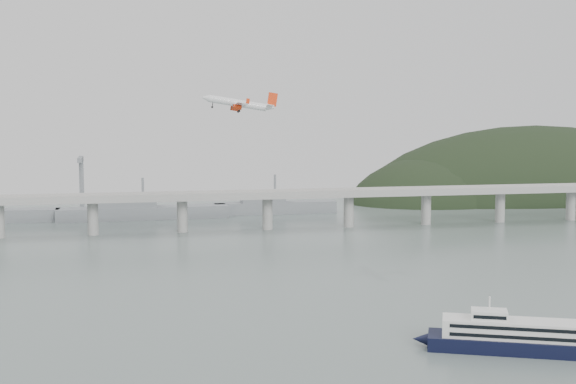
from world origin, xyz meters
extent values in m
plane|color=slate|center=(0.00, 0.00, 0.00)|extent=(900.00, 900.00, 0.00)
cube|color=#9A9A97|center=(0.00, 200.00, 20.00)|extent=(800.00, 22.00, 2.20)
cube|color=#9A9A97|center=(0.00, 189.50, 22.00)|extent=(800.00, 0.60, 1.80)
cube|color=#9A9A97|center=(0.00, 210.50, 22.00)|extent=(800.00, 0.60, 1.80)
cylinder|color=#9A9A97|center=(-80.00, 200.00, 9.50)|extent=(6.00, 6.00, 21.00)
cylinder|color=#9A9A97|center=(-30.00, 200.00, 9.50)|extent=(6.00, 6.00, 21.00)
cylinder|color=#9A9A97|center=(20.00, 200.00, 9.50)|extent=(6.00, 6.00, 21.00)
cylinder|color=#9A9A97|center=(70.00, 200.00, 9.50)|extent=(6.00, 6.00, 21.00)
cylinder|color=#9A9A97|center=(120.00, 200.00, 9.50)|extent=(6.00, 6.00, 21.00)
cylinder|color=#9A9A97|center=(170.00, 200.00, 9.50)|extent=(6.00, 6.00, 21.00)
cylinder|color=#9A9A97|center=(220.00, 200.00, 9.50)|extent=(6.00, 6.00, 21.00)
ellipsoid|color=black|center=(270.00, 330.00, -18.00)|extent=(320.00, 150.00, 156.00)
ellipsoid|color=black|center=(175.00, 320.00, -12.00)|extent=(140.00, 110.00, 96.00)
cube|color=slate|center=(-50.00, 265.00, 4.00)|extent=(110.55, 21.43, 8.00)
cube|color=slate|center=(-61.00, 265.00, 12.00)|extent=(39.01, 16.73, 8.00)
cylinder|color=slate|center=(-50.00, 265.00, 20.00)|extent=(1.60, 1.60, 14.00)
cube|color=slate|center=(40.00, 275.00, 4.00)|extent=(85.00, 13.60, 8.00)
cube|color=slate|center=(31.50, 275.00, 12.00)|extent=(29.75, 11.90, 8.00)
cylinder|color=slate|center=(40.00, 275.00, 20.00)|extent=(1.60, 1.60, 14.00)
cube|color=slate|center=(-90.00, 300.00, 20.00)|extent=(3.00, 3.00, 40.00)
cube|color=slate|center=(-90.00, 290.00, 38.00)|extent=(3.00, 28.00, 3.00)
cube|color=black|center=(42.19, -51.17, 1.98)|extent=(49.93, 31.20, 3.96)
cone|color=black|center=(17.86, -40.16, 1.98)|extent=(6.14, 5.64, 3.96)
cube|color=silver|center=(42.19, -51.17, 6.43)|extent=(41.91, 26.13, 4.94)
cube|color=black|center=(40.13, -55.72, 7.71)|extent=(34.30, 15.64, 0.99)
cube|color=black|center=(40.13, -55.72, 5.34)|extent=(34.30, 15.64, 0.99)
cube|color=black|center=(44.25, -46.62, 7.71)|extent=(34.30, 15.64, 0.99)
cube|color=black|center=(44.25, -46.62, 5.34)|extent=(34.30, 15.64, 0.99)
cube|color=silver|center=(34.98, -47.91, 10.18)|extent=(11.86, 10.38, 2.57)
cube|color=black|center=(33.53, -51.10, 10.18)|extent=(8.16, 3.78, 0.99)
cylinder|color=silver|center=(34.98, -47.91, 13.35)|extent=(0.65, 0.65, 3.96)
cylinder|color=white|center=(-14.21, 91.76, 71.88)|extent=(25.55, 6.15, 7.18)
cone|color=white|center=(-28.37, 92.67, 74.14)|extent=(4.41, 3.66, 3.78)
cone|color=white|center=(0.46, 90.84, 69.99)|extent=(4.98, 3.31, 3.93)
cube|color=white|center=(-13.47, 91.67, 70.85)|extent=(6.18, 30.74, 2.60)
cube|color=white|center=(-0.32, 90.93, 70.75)|extent=(3.47, 10.94, 1.23)
cube|color=red|center=(1.04, 90.99, 73.53)|extent=(4.94, 0.82, 6.41)
cylinder|color=red|center=(-14.72, 96.62, 69.57)|extent=(4.26, 2.51, 2.65)
cylinder|color=black|center=(-16.58, 96.74, 69.87)|extent=(0.78, 2.10, 2.09)
cube|color=white|center=(-14.58, 96.66, 70.46)|extent=(2.40, 0.41, 1.43)
cylinder|color=red|center=(-15.28, 86.77, 70.08)|extent=(4.26, 2.51, 2.65)
cylinder|color=black|center=(-17.13, 86.89, 70.38)|extent=(0.78, 2.10, 2.09)
cube|color=white|center=(-15.13, 86.81, 70.97)|extent=(2.40, 0.41, 1.43)
cylinder|color=black|center=(-13.60, 93.93, 69.14)|extent=(0.68, 0.43, 2.19)
cylinder|color=black|center=(-13.76, 93.88, 68.16)|extent=(1.15, 0.46, 1.15)
cylinder|color=black|center=(-13.86, 89.27, 69.38)|extent=(0.68, 0.43, 2.19)
cylinder|color=black|center=(-14.02, 89.23, 68.41)|extent=(1.15, 0.46, 1.15)
cylinder|color=black|center=(-25.24, 92.34, 71.10)|extent=(0.68, 0.43, 2.19)
cylinder|color=black|center=(-25.39, 92.29, 70.12)|extent=(1.15, 0.46, 1.15)
cube|color=red|center=(-10.68, 106.82, 70.84)|extent=(1.77, 0.36, 2.36)
cube|color=red|center=(-12.38, 76.37, 72.42)|extent=(1.77, 0.36, 2.36)
camera|label=1|loc=(-66.48, -242.24, 64.76)|focal=48.00mm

